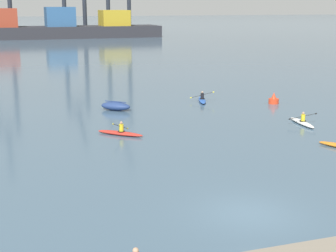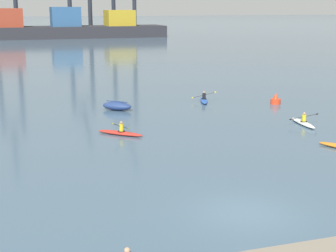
{
  "view_description": "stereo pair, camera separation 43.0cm",
  "coord_description": "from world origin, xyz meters",
  "px_view_note": "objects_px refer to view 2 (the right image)",
  "views": [
    {
      "loc": [
        -9.43,
        -17.48,
        8.49
      ],
      "look_at": [
        0.95,
        13.63,
        0.6
      ],
      "focal_mm": 53.7,
      "sensor_mm": 36.0,
      "label": 1
    },
    {
      "loc": [
        -9.02,
        -17.61,
        8.49
      ],
      "look_at": [
        0.95,
        13.63,
        0.6
      ],
      "focal_mm": 53.7,
      "sensor_mm": 36.0,
      "label": 2
    }
  ],
  "objects_px": {
    "container_barge": "(65,28)",
    "capsized_dinghy": "(117,106)",
    "kayak_blue": "(204,100)",
    "kayak_white": "(303,122)",
    "channel_buoy": "(276,100)",
    "kayak_red": "(120,132)"
  },
  "relations": [
    {
      "from": "container_barge",
      "to": "channel_buoy",
      "type": "bearing_deg",
      "value": -85.96
    },
    {
      "from": "capsized_dinghy",
      "to": "kayak_white",
      "type": "height_order",
      "value": "kayak_white"
    },
    {
      "from": "channel_buoy",
      "to": "kayak_blue",
      "type": "relative_size",
      "value": 0.29
    },
    {
      "from": "channel_buoy",
      "to": "kayak_blue",
      "type": "bearing_deg",
      "value": 152.27
    },
    {
      "from": "kayak_red",
      "to": "kayak_white",
      "type": "relative_size",
      "value": 0.85
    },
    {
      "from": "kayak_white",
      "to": "container_barge",
      "type": "bearing_deg",
      "value": 92.64
    },
    {
      "from": "channel_buoy",
      "to": "kayak_white",
      "type": "distance_m",
      "value": 7.99
    },
    {
      "from": "container_barge",
      "to": "capsized_dinghy",
      "type": "bearing_deg",
      "value": -94.02
    },
    {
      "from": "container_barge",
      "to": "channel_buoy",
      "type": "relative_size",
      "value": 53.36
    },
    {
      "from": "capsized_dinghy",
      "to": "kayak_white",
      "type": "distance_m",
      "value": 15.07
    },
    {
      "from": "capsized_dinghy",
      "to": "kayak_red",
      "type": "relative_size",
      "value": 0.93
    },
    {
      "from": "kayak_red",
      "to": "kayak_blue",
      "type": "relative_size",
      "value": 0.85
    },
    {
      "from": "capsized_dinghy",
      "to": "kayak_blue",
      "type": "bearing_deg",
      "value": 9.4
    },
    {
      "from": "kayak_red",
      "to": "kayak_white",
      "type": "distance_m",
      "value": 13.42
    },
    {
      "from": "capsized_dinghy",
      "to": "channel_buoy",
      "type": "bearing_deg",
      "value": -6.48
    },
    {
      "from": "kayak_red",
      "to": "kayak_blue",
      "type": "xyz_separation_m",
      "value": [
        9.83,
        9.52,
        0.0
      ]
    },
    {
      "from": "kayak_red",
      "to": "kayak_blue",
      "type": "bearing_deg",
      "value": 44.1
    },
    {
      "from": "kayak_blue",
      "to": "kayak_white",
      "type": "bearing_deg",
      "value": -71.62
    },
    {
      "from": "capsized_dinghy",
      "to": "kayak_white",
      "type": "bearing_deg",
      "value": -38.11
    },
    {
      "from": "capsized_dinghy",
      "to": "kayak_blue",
      "type": "xyz_separation_m",
      "value": [
        8.31,
        1.38,
        -0.18
      ]
    },
    {
      "from": "channel_buoy",
      "to": "kayak_blue",
      "type": "height_order",
      "value": "channel_buoy"
    },
    {
      "from": "container_barge",
      "to": "capsized_dinghy",
      "type": "relative_size",
      "value": 19.71
    }
  ]
}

